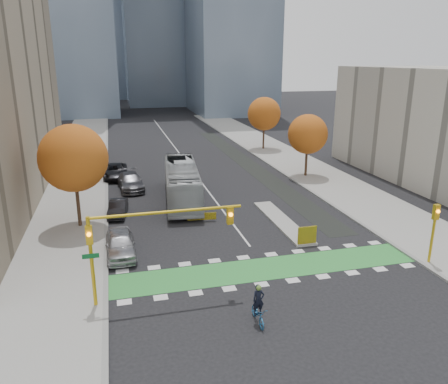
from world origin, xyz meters
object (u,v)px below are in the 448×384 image
traffic_signal_east (434,225)px  parked_car_b (118,208)px  tree_east_near (308,134)px  bus (182,182)px  cyclist (258,310)px  traffic_signal_west (140,233)px  parked_car_d (115,171)px  hazard_board (307,235)px  parked_car_c (131,182)px  tree_west (73,158)px  tree_east_far (264,114)px  parked_car_a (120,244)px

traffic_signal_east → parked_car_b: (-19.50, 14.56, -2.07)m
tree_east_near → bus: (-15.00, -5.13, -3.10)m
cyclist → traffic_signal_west: bearing=147.2°
parked_car_d → hazard_board: bearing=-58.3°
traffic_signal_west → parked_car_c: traffic_signal_west is taller
traffic_signal_east → parked_car_c: size_ratio=0.72×
tree_east_near → parked_car_d: 21.92m
cyclist → parked_car_c: 26.31m
tree_west → parked_car_b: tree_west is taller
parked_car_b → traffic_signal_west: bearing=-78.2°
tree_west → cyclist: bearing=-59.3°
cyclist → tree_east_near: bearing=61.3°
tree_east_near → bus: size_ratio=0.56×
bus → parked_car_d: bus is taller
tree_west → parked_car_c: tree_west is taller
hazard_board → parked_car_c: size_ratio=0.25×
bus → parked_car_c: bearing=139.1°
cyclist → bus: 20.97m
tree_east_far → parked_car_b: size_ratio=1.91×
traffic_signal_west → parked_car_b: traffic_signal_west is taller
tree_west → parked_car_d: tree_west is taller
tree_east_near → tree_east_far: size_ratio=0.92×
tree_west → parked_car_a: size_ratio=1.68×
tree_east_near → traffic_signal_east: size_ratio=1.73×
cyclist → parked_car_d: (-6.53, 30.82, 0.07)m
tree_east_far → hazard_board: bearing=-104.1°
parked_car_d → cyclist: bearing=-76.3°
cyclist → tree_west: bearing=121.0°
tree_west → parked_car_a: (3.00, -6.16, -4.78)m
tree_west → traffic_signal_west: 13.25m
tree_east_near → traffic_signal_east: tree_east_near is taller
traffic_signal_east → parked_car_a: bearing=162.0°
hazard_board → parked_car_c: parked_car_c is taller
bus → tree_east_near: bearing=25.0°
traffic_signal_east → parked_car_b: size_ratio=1.02×
hazard_board → parked_car_c: (-11.55, 17.55, 0.02)m
tree_west → cyclist: 19.31m
tree_west → traffic_signal_west: (4.07, -12.51, -1.58)m
tree_east_near → cyclist: bearing=-119.0°
traffic_signal_east → parked_car_d: size_ratio=0.74×
tree_east_far → parked_car_d: size_ratio=1.37×
tree_east_far → parked_car_a: (-21.50, -32.16, -4.41)m
hazard_board → parked_car_d: size_ratio=0.25×
cyclist → parked_car_a: bearing=123.7°
traffic_signal_east → cyclist: 13.60m
hazard_board → parked_car_d: (-13.00, 22.55, -0.03)m
tree_east_far → parked_car_a: 38.94m
bus → tree_east_far: bearing=59.9°
tree_west → parked_car_a: bearing=-64.0°
tree_west → bus: (9.00, 4.87, -3.85)m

